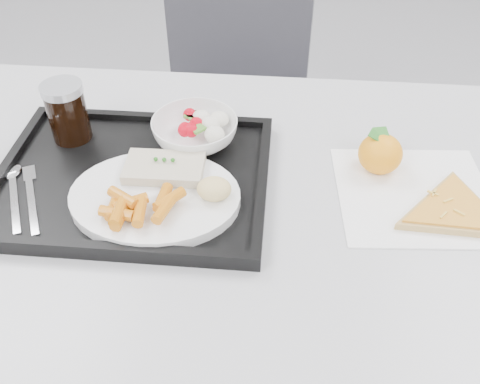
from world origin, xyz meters
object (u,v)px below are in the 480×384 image
object	(u,v)px
tray	(133,179)
salad_bowl	(195,131)
cola_glass	(67,111)
tangerine	(380,153)
table	(242,227)
pizza_slice	(454,211)
chair	(234,90)
dinner_plate	(155,197)

from	to	relation	value
tray	salad_bowl	distance (m)	0.14
cola_glass	tangerine	size ratio (longest dim) A/B	1.22
table	tray	size ratio (longest dim) A/B	2.67
salad_bowl	tangerine	xyz separation A→B (m)	(0.32, -0.03, -0.00)
tangerine	pizza_slice	world-z (taller)	tangerine
chair	pizza_slice	distance (m)	0.84
salad_bowl	tangerine	distance (m)	0.32
cola_glass	pizza_slice	world-z (taller)	cola_glass
chair	salad_bowl	size ratio (longest dim) A/B	6.11
cola_glass	tangerine	distance (m)	0.55
table	cola_glass	distance (m)	0.37
chair	salad_bowl	world-z (taller)	chair
table	chair	xyz separation A→B (m)	(-0.08, 0.69, -0.15)
tangerine	pizza_slice	xyz separation A→B (m)	(0.11, -0.11, -0.02)
table	tangerine	distance (m)	0.27
dinner_plate	pizza_slice	distance (m)	0.47
cola_glass	tangerine	world-z (taller)	cola_glass
chair	cola_glass	bearing A→B (deg)	-112.85
tray	dinner_plate	distance (m)	0.08
dinner_plate	cola_glass	bearing A→B (deg)	139.56
salad_bowl	tangerine	bearing A→B (deg)	-5.57
chair	tray	bearing A→B (deg)	-98.84
tangerine	salad_bowl	bearing A→B (deg)	174.43
salad_bowl	tangerine	world-z (taller)	tangerine
cola_glass	tangerine	bearing A→B (deg)	-2.88
table	tangerine	xyz separation A→B (m)	(0.23, 0.10, 0.10)
cola_glass	pizza_slice	size ratio (longest dim) A/B	0.39
pizza_slice	chair	bearing A→B (deg)	120.84
salad_bowl	cola_glass	bearing A→B (deg)	-179.00
chair	tray	xyz separation A→B (m)	(-0.10, -0.67, 0.22)
salad_bowl	table	bearing A→B (deg)	-52.95
cola_glass	tangerine	xyz separation A→B (m)	(0.55, -0.03, -0.04)
cola_glass	table	bearing A→B (deg)	-20.97
table	dinner_plate	world-z (taller)	dinner_plate
tangerine	cola_glass	bearing A→B (deg)	177.12
chair	cola_glass	xyz separation A→B (m)	(-0.24, -0.57, 0.28)
table	tangerine	size ratio (longest dim) A/B	13.51
chair	dinner_plate	size ratio (longest dim) A/B	3.44
dinner_plate	tangerine	distance (m)	0.39
chair	tangerine	bearing A→B (deg)	-62.43
table	tray	bearing A→B (deg)	172.90
tray	pizza_slice	xyz separation A→B (m)	(0.52, -0.03, 0.00)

